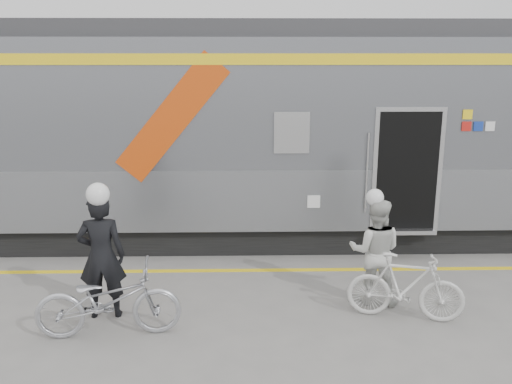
{
  "coord_description": "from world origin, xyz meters",
  "views": [
    {
      "loc": [
        0.14,
        -6.35,
        3.5
      ],
      "look_at": [
        0.31,
        1.6,
        1.5
      ],
      "focal_mm": 38.0,
      "sensor_mm": 36.0,
      "label": 1
    }
  ],
  "objects_px": {
    "man": "(101,256)",
    "woman": "(375,251)",
    "bicycle_left": "(108,301)",
    "bicycle_right": "(405,287)"
  },
  "relations": [
    {
      "from": "man",
      "to": "bicycle_left",
      "type": "relative_size",
      "value": 0.95
    },
    {
      "from": "bicycle_right",
      "to": "bicycle_left",
      "type": "bearing_deg",
      "value": 109.61
    },
    {
      "from": "man",
      "to": "bicycle_left",
      "type": "height_order",
      "value": "man"
    },
    {
      "from": "woman",
      "to": "man",
      "type": "bearing_deg",
      "value": 19.75
    },
    {
      "from": "bicycle_left",
      "to": "woman",
      "type": "relative_size",
      "value": 1.18
    },
    {
      "from": "bicycle_left",
      "to": "woman",
      "type": "distance_m",
      "value": 3.74
    },
    {
      "from": "man",
      "to": "woman",
      "type": "relative_size",
      "value": 1.12
    },
    {
      "from": "man",
      "to": "woman",
      "type": "height_order",
      "value": "man"
    },
    {
      "from": "bicycle_left",
      "to": "bicycle_right",
      "type": "bearing_deg",
      "value": -90.58
    },
    {
      "from": "man",
      "to": "woman",
      "type": "distance_m",
      "value": 3.83
    }
  ]
}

